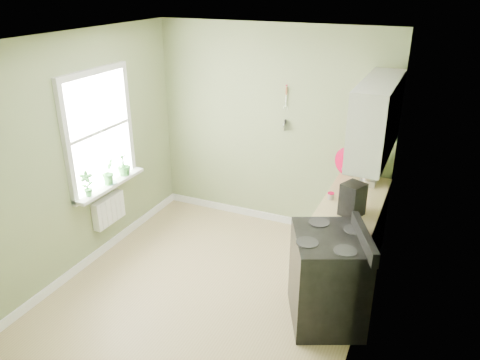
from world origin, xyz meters
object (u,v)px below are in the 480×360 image
at_px(stove, 328,278).
at_px(coffee_maker, 352,200).
at_px(kettle, 352,168).
at_px(stand_mixer, 370,171).

relative_size(stove, coffee_maker, 3.09).
xyz_separation_m(kettle, coffee_maker, (0.21, -1.06, 0.07)).
bearing_deg(stove, kettle, 95.28).
xyz_separation_m(stove, kettle, (-0.15, 1.67, 0.52)).
relative_size(stand_mixer, kettle, 1.89).
distance_m(stand_mixer, coffee_maker, 0.92).
bearing_deg(kettle, stove, -84.72).
bearing_deg(kettle, stand_mixer, -31.72).
distance_m(stand_mixer, kettle, 0.28).
bearing_deg(stand_mixer, coffee_maker, -91.47).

